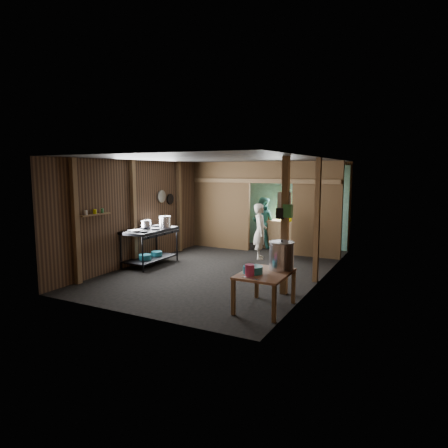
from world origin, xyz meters
The scene contains 42 objects.
floor centered at (0.00, 0.00, 0.00)m, with size 4.50×7.00×0.00m, color black.
ceiling centered at (0.00, 0.00, 2.60)m, with size 4.50×7.00×0.00m, color #2C2B29.
wall_back centered at (0.00, 3.50, 1.30)m, with size 4.50×0.00×2.60m, color brown.
wall_front centered at (0.00, -3.50, 1.30)m, with size 4.50×0.00×2.60m, color brown.
wall_left centered at (-2.25, 0.00, 1.30)m, with size 0.00×7.00×2.60m, color brown.
wall_right centered at (2.25, 0.00, 1.30)m, with size 0.00×7.00×2.60m, color brown.
partition_left centered at (-1.32, 2.20, 1.30)m, with size 1.85×0.10×2.60m, color brown.
partition_right centered at (1.57, 2.20, 1.30)m, with size 1.35×0.10×2.60m, color brown.
partition_header centered at (0.25, 2.20, 2.30)m, with size 1.30×0.10×0.60m, color brown.
turquoise_panel centered at (0.00, 3.44, 1.25)m, with size 4.40×0.06×2.50m, color #72B1AD.
back_counter centered at (0.30, 2.95, 0.42)m, with size 1.20×0.50×0.85m, color brown.
wall_clock centered at (0.25, 3.40, 1.90)m, with size 0.20×0.20×0.03m, color silver.
post_left_a centered at (-2.18, -2.60, 1.30)m, with size 0.10×0.12×2.60m, color brown.
post_left_b centered at (-2.18, -0.80, 1.30)m, with size 0.10×0.12×2.60m, color brown.
post_left_c centered at (-2.18, 1.20, 1.30)m, with size 0.10×0.12×2.60m, color brown.
post_right centered at (2.18, -0.20, 1.30)m, with size 0.10×0.12×2.60m, color brown.
post_free centered at (1.85, -1.30, 1.30)m, with size 0.12×0.12×2.60m, color brown.
cross_beam centered at (0.00, 2.15, 2.05)m, with size 4.40×0.12×0.12m, color brown.
pan_lid_big centered at (-2.21, 0.40, 1.65)m, with size 0.34×0.34×0.03m, color slate.
pan_lid_small centered at (-2.21, 0.80, 1.55)m, with size 0.30×0.30×0.03m, color black.
wall_shelf centered at (-2.15, -2.10, 1.40)m, with size 0.14×0.80×0.03m, color brown.
jar_white centered at (-2.15, -2.35, 1.47)m, with size 0.07×0.07×0.10m, color silver.
jar_yellow centered at (-2.15, -2.10, 1.47)m, with size 0.08×0.08×0.10m, color #B5B803.
jar_green centered at (-2.15, -1.88, 1.47)m, with size 0.06×0.06×0.10m, color #327F40.
bag_white centered at (1.80, -1.22, 1.78)m, with size 0.22×0.15×0.32m, color silver.
bag_green centered at (1.92, -1.36, 1.60)m, with size 0.16×0.12×0.24m, color #327F40.
bag_black centered at (1.78, -1.38, 1.55)m, with size 0.14×0.10×0.20m, color black.
gas_range centered at (-1.88, -0.58, 0.45)m, with size 0.79×1.53×0.90m, color black, non-canonical shape.
prep_table centered at (1.83, -2.25, 0.32)m, with size 0.78×1.07×0.63m, color #A27359, non-canonical shape.
stove_pot_large centered at (-1.71, -0.16, 1.04)m, with size 0.30×0.30×0.31m, color silver, non-canonical shape.
stove_pot_med centered at (-2.05, -0.51, 1.00)m, with size 0.26×0.26×0.23m, color silver, non-canonical shape.
frying_pan centered at (-1.88, -1.07, 0.93)m, with size 0.28×0.50×0.07m, color slate, non-canonical shape.
blue_tub_front centered at (-1.88, -0.79, 0.24)m, with size 0.30×0.30×0.12m, color #1E6F82.
blue_tub_back centered at (-1.88, -0.31, 0.23)m, with size 0.28×0.28×0.11m, color #1E6F82.
stock_pot centered at (2.00, -1.91, 0.87)m, with size 0.44×0.44×0.51m, color silver, non-canonical shape.
wash_basin centered at (1.67, -2.38, 0.69)m, with size 0.33×0.33×0.12m, color #1E6F82.
pink_bucket centered at (1.67, -2.54, 0.72)m, with size 0.15×0.15×0.19m, color #C73673.
knife centered at (1.75, -2.70, 0.64)m, with size 0.30×0.04×0.01m, color silver.
yellow_tub centered at (0.53, 2.95, 0.96)m, with size 0.40×0.40×0.22m, color #B5B803.
red_cup centered at (-0.08, 2.95, 0.93)m, with size 0.13×0.13×0.15m, color #9A3413.
cook centered at (0.30, 1.32, 0.74)m, with size 0.54×0.35×1.48m, color beige.
worker_back centered at (-0.22, 2.84, 0.77)m, with size 0.75×0.58×1.54m, color #2D756F.
Camera 1 is at (4.16, -8.28, 2.33)m, focal length 31.47 mm.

